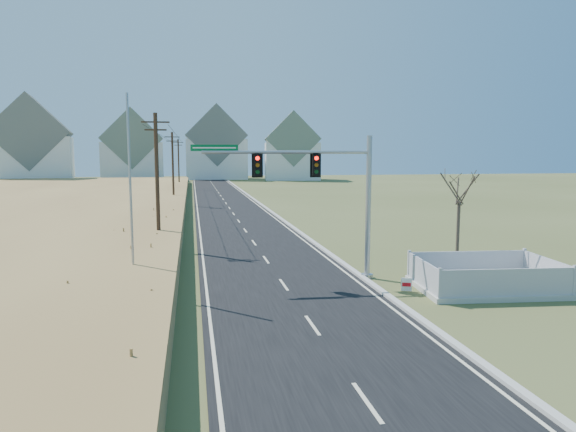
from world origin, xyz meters
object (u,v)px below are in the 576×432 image
object	(u,v)px
open_sign	(406,284)
bare_tree	(460,186)
traffic_signal_mast	(332,192)
fence_enclosure	(485,284)
flagpole	(131,214)

from	to	relation	value
open_sign	bare_tree	size ratio (longest dim) A/B	0.11
open_sign	traffic_signal_mast	bearing A→B (deg)	154.46
fence_enclosure	bare_tree	world-z (taller)	bare_tree
traffic_signal_mast	bare_tree	bearing A→B (deg)	5.03
bare_tree	open_sign	bearing A→B (deg)	-144.04
open_sign	flagpole	bearing A→B (deg)	-169.24
traffic_signal_mast	flagpole	distance (m)	9.69
traffic_signal_mast	open_sign	size ratio (longest dim) A/B	14.90
traffic_signal_mast	fence_enclosure	bearing A→B (deg)	-22.65
open_sign	bare_tree	distance (m)	6.76
traffic_signal_mast	fence_enclosure	world-z (taller)	traffic_signal_mast
fence_enclosure	flagpole	bearing A→B (deg)	176.26
traffic_signal_mast	bare_tree	world-z (taller)	traffic_signal_mast
flagpole	bare_tree	world-z (taller)	flagpole
traffic_signal_mast	bare_tree	distance (m)	6.98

